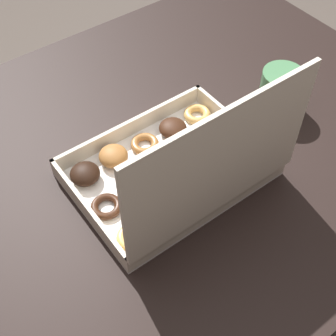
% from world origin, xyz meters
% --- Properties ---
extents(ground_plane, '(8.00, 8.00, 0.00)m').
position_xyz_m(ground_plane, '(0.00, 0.00, 0.00)').
color(ground_plane, '#564C44').
extents(dining_table, '(1.16, 0.93, 0.74)m').
position_xyz_m(dining_table, '(0.00, 0.00, 0.64)').
color(dining_table, black).
rests_on(dining_table, ground_plane).
extents(donut_box, '(0.36, 0.28, 0.28)m').
position_xyz_m(donut_box, '(0.07, 0.09, 0.79)').
color(donut_box, white).
rests_on(donut_box, dining_table).
extents(coffee_mug, '(0.09, 0.09, 0.09)m').
position_xyz_m(coffee_mug, '(-0.25, 0.05, 0.78)').
color(coffee_mug, '#4C8456').
rests_on(coffee_mug, dining_table).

